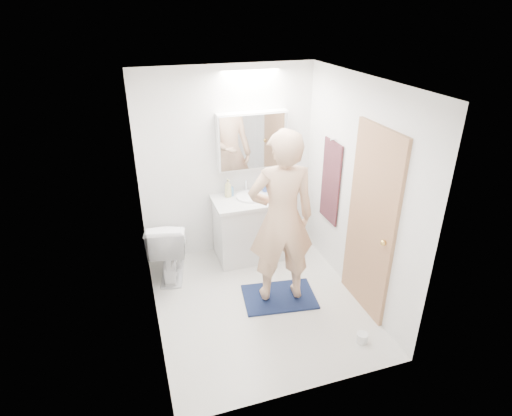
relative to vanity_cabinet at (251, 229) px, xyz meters
name	(u,v)px	position (x,y,z in m)	size (l,w,h in m)	color
floor	(259,302)	(-0.22, -0.96, -0.39)	(2.50, 2.50, 0.00)	silver
ceiling	(259,81)	(-0.22, -0.96, 2.01)	(2.50, 2.50, 0.00)	white
wall_back	(228,164)	(-0.22, 0.29, 0.81)	(2.50, 2.50, 0.00)	white
wall_front	(312,276)	(-0.22, -2.21, 0.81)	(2.50, 2.50, 0.00)	white
wall_left	(146,222)	(-1.32, -0.96, 0.81)	(2.50, 2.50, 0.00)	white
wall_right	(357,192)	(0.88, -0.96, 0.81)	(2.50, 2.50, 0.00)	white
vanity_cabinet	(251,229)	(0.00, 0.00, 0.00)	(0.90, 0.55, 0.78)	silver
countertop	(251,200)	(0.00, 0.00, 0.41)	(0.95, 0.58, 0.04)	white
sink_basin	(251,197)	(0.00, 0.03, 0.45)	(0.36, 0.36, 0.03)	white
faucet	(246,186)	(0.00, 0.22, 0.51)	(0.02, 0.02, 0.16)	silver
medicine_cabinet	(252,140)	(0.08, 0.21, 1.11)	(0.88, 0.14, 0.70)	white
mirror_panel	(254,142)	(0.08, 0.13, 1.11)	(0.84, 0.01, 0.66)	silver
toilet	(169,246)	(-1.06, -0.11, 0.00)	(0.44, 0.77, 0.79)	white
bath_rug	(279,297)	(0.03, -0.96, -0.38)	(0.80, 0.55, 0.02)	#141E41
person	(281,219)	(0.03, -0.96, 0.62)	(0.70, 0.46, 1.92)	tan
door	(371,224)	(0.86, -1.31, 0.61)	(0.04, 0.80, 2.00)	#A47952
door_knob	(383,243)	(0.82, -1.61, 0.56)	(0.06, 0.06, 0.06)	gold
towel	(331,182)	(0.86, -0.41, 0.71)	(0.02, 0.42, 1.00)	#111637
towel_hook	(333,140)	(0.85, -0.41, 1.23)	(0.02, 0.02, 0.07)	silver
soap_bottle_a	(228,188)	(-0.26, 0.15, 0.55)	(0.09, 0.09, 0.23)	#C4BD7E
soap_bottle_b	(230,190)	(-0.22, 0.18, 0.51)	(0.07, 0.07, 0.16)	#5D98C8
toothbrush_cup	(265,188)	(0.24, 0.16, 0.48)	(0.10, 0.10, 0.10)	#3B5AB2
toilet_paper_roll	(362,338)	(0.56, -1.85, -0.34)	(0.11, 0.11, 0.10)	silver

